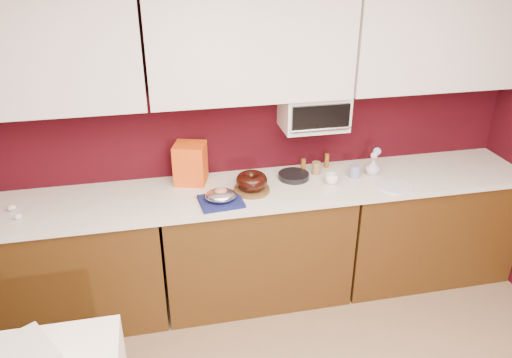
{
  "coord_description": "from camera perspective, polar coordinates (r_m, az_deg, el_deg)",
  "views": [
    {
      "loc": [
        -0.63,
        -1.06,
        2.48
      ],
      "look_at": [
        -0.02,
        1.84,
        1.02
      ],
      "focal_mm": 35.0,
      "sensor_mm": 36.0,
      "label": 1
    }
  ],
  "objects": [
    {
      "name": "base_cabinet_center",
      "position": [
        3.69,
        -0.07,
        -7.55
      ],
      "size": [
        1.31,
        0.58,
        0.86
      ],
      "primitive_type": "cube",
      "color": "#472B0E",
      "rests_on": "floor"
    },
    {
      "name": "base_cabinet_left",
      "position": [
        3.7,
        -21.0,
        -9.43
      ],
      "size": [
        1.31,
        0.58,
        0.86
      ],
      "primitive_type": "cube",
      "color": "#472B0E",
      "rests_on": "floor"
    },
    {
      "name": "china_plate",
      "position": [
        3.59,
        15.69,
        -0.86
      ],
      "size": [
        0.27,
        0.27,
        0.01
      ],
      "primitive_type": "cylinder",
      "rotation": [
        0.0,
        0.0,
        -0.14
      ],
      "color": "white",
      "rests_on": "countertop"
    },
    {
      "name": "bundt_cake",
      "position": [
        3.37,
        -0.5,
        -0.2
      ],
      "size": [
        0.26,
        0.26,
        0.09
      ],
      "primitive_type": "torus",
      "rotation": [
        0.0,
        0.0,
        -0.27
      ],
      "color": "black",
      "rests_on": "cake_base"
    },
    {
      "name": "navy_towel",
      "position": [
        3.27,
        -4.03,
        -2.57
      ],
      "size": [
        0.3,
        0.26,
        0.02
      ],
      "primitive_type": "cube",
      "rotation": [
        0.0,
        0.0,
        0.09
      ],
      "color": "#151A50",
      "rests_on": "countertop"
    },
    {
      "name": "base_cabinet_right",
      "position": [
        4.13,
        18.41,
        -5.03
      ],
      "size": [
        1.31,
        0.58,
        0.86
      ],
      "primitive_type": "cube",
      "color": "#472B0E",
      "rests_on": "floor"
    },
    {
      "name": "toaster_oven_door",
      "position": [
        3.38,
        7.44,
        6.91
      ],
      "size": [
        0.4,
        0.02,
        0.18
      ],
      "primitive_type": "cube",
      "color": "black",
      "rests_on": "toaster_oven"
    },
    {
      "name": "roasted_ham",
      "position": [
        3.23,
        -4.07,
        -1.49
      ],
      "size": [
        0.11,
        0.11,
        0.06
      ],
      "primitive_type": "ellipsoid",
      "rotation": [
        0.0,
        0.0,
        -0.42
      ],
      "color": "#C37859",
      "rests_on": "foil_ham_nest"
    },
    {
      "name": "egg_left",
      "position": [
        3.4,
        -25.57,
        -3.89
      ],
      "size": [
        0.05,
        0.04,
        0.04
      ],
      "primitive_type": "ellipsoid",
      "rotation": [
        0.0,
        0.0,
        0.02
      ],
      "color": "silver",
      "rests_on": "countertop"
    },
    {
      "name": "paper_cup",
      "position": [
        3.66,
        6.89,
        1.25
      ],
      "size": [
        0.08,
        0.08,
        0.09
      ],
      "primitive_type": "cylinder",
      "rotation": [
        0.0,
        0.0,
        0.37
      ],
      "color": "olive",
      "rests_on": "countertop"
    },
    {
      "name": "dark_pan",
      "position": [
        3.59,
        4.32,
        0.36
      ],
      "size": [
        0.23,
        0.23,
        0.04
      ],
      "primitive_type": "cylinder",
      "rotation": [
        0.0,
        0.0,
        0.06
      ],
      "color": "black",
      "rests_on": "countertop"
    },
    {
      "name": "amber_bottle",
      "position": [
        3.69,
        5.43,
        1.57
      ],
      "size": [
        0.04,
        0.04,
        0.1
      ],
      "primitive_type": "cylinder",
      "rotation": [
        0.0,
        0.0,
        -0.18
      ],
      "color": "brown",
      "rests_on": "countertop"
    },
    {
      "name": "blue_jar",
      "position": [
        3.66,
        11.23,
        0.87
      ],
      "size": [
        0.08,
        0.08,
        0.09
      ],
      "primitive_type": "cylinder",
      "rotation": [
        0.0,
        0.0,
        0.08
      ],
      "color": "navy",
      "rests_on": "countertop"
    },
    {
      "name": "amber_bottle_tall",
      "position": [
        3.77,
        8.08,
        2.08
      ],
      "size": [
        0.04,
        0.04,
        0.11
      ],
      "primitive_type": "cylinder",
      "rotation": [
        0.0,
        0.0,
        -0.3
      ],
      "color": "brown",
      "rests_on": "countertop"
    },
    {
      "name": "flower_vase",
      "position": [
        3.72,
        13.21,
        1.46
      ],
      "size": [
        0.12,
        0.12,
        0.13
      ],
      "primitive_type": "imported",
      "rotation": [
        0.0,
        0.0,
        0.43
      ],
      "color": "silver",
      "rests_on": "countertop"
    },
    {
      "name": "countertop",
      "position": [
        3.46,
        -0.08,
        -1.34
      ],
      "size": [
        4.0,
        0.62,
        0.04
      ],
      "primitive_type": "cube",
      "color": "silver",
      "rests_on": "base_cabinet_center"
    },
    {
      "name": "toaster_oven_handle",
      "position": [
        3.39,
        7.45,
        5.63
      ],
      "size": [
        0.42,
        0.02,
        0.02
      ],
      "primitive_type": "cylinder",
      "rotation": [
        0.0,
        1.57,
        0.0
      ],
      "color": "silver",
      "rests_on": "toaster_oven"
    },
    {
      "name": "pandoro_box",
      "position": [
        3.5,
        -7.5,
        1.78
      ],
      "size": [
        0.26,
        0.24,
        0.29
      ],
      "primitive_type": "cube",
      "rotation": [
        0.0,
        0.0,
        -0.3
      ],
      "color": "red",
      "rests_on": "countertop"
    },
    {
      "name": "cake_base",
      "position": [
        3.4,
        -0.5,
        -1.24
      ],
      "size": [
        0.28,
        0.28,
        0.02
      ],
      "primitive_type": "cylinder",
      "rotation": [
        0.0,
        0.0,
        0.17
      ],
      "color": "brown",
      "rests_on": "countertop"
    },
    {
      "name": "toaster_oven",
      "position": [
        3.52,
        6.6,
        7.76
      ],
      "size": [
        0.45,
        0.3,
        0.25
      ],
      "primitive_type": "cube",
      "color": "white",
      "rests_on": "upper_cabinet_center"
    },
    {
      "name": "upper_cabinet_left",
      "position": [
        3.28,
        -24.72,
        12.84
      ],
      "size": [
        1.31,
        0.33,
        0.7
      ],
      "primitive_type": "cube",
      "color": "white",
      "rests_on": "wall_back"
    },
    {
      "name": "wall_back",
      "position": [
        3.59,
        -1.11,
        6.16
      ],
      "size": [
        4.0,
        0.02,
        2.5
      ],
      "primitive_type": "cube",
      "color": "#36070E",
      "rests_on": "floor"
    },
    {
      "name": "upper_cabinet_center",
      "position": [
        3.27,
        -0.63,
        15.1
      ],
      "size": [
        1.31,
        0.33,
        0.7
      ],
      "primitive_type": "cube",
      "color": "white",
      "rests_on": "wall_back"
    },
    {
      "name": "coffee_mug",
      "position": [
        3.53,
        8.64,
        0.13
      ],
      "size": [
        0.1,
        0.1,
        0.09
      ],
      "primitive_type": "imported",
      "rotation": [
        0.0,
        0.0,
        0.4
      ],
      "color": "white",
      "rests_on": "countertop"
    },
    {
      "name": "upper_cabinet_right",
      "position": [
        3.76,
        20.45,
        15.01
      ],
      "size": [
        1.31,
        0.33,
        0.7
      ],
      "primitive_type": "cube",
      "color": "white",
      "rests_on": "wall_back"
    },
    {
      "name": "flower_blue",
      "position": [
        3.71,
        13.67,
        3.09
      ],
      "size": [
        0.06,
        0.06,
        0.06
      ],
      "primitive_type": "sphere",
      "color": "#8CB1E0",
      "rests_on": "flower_vase"
    },
    {
      "name": "flower_pink",
      "position": [
        3.69,
        13.34,
        2.62
      ],
      "size": [
        0.05,
        0.05,
        0.05
      ],
      "primitive_type": "sphere",
      "color": "pink",
      "rests_on": "flower_vase"
    },
    {
      "name": "foil_ham_nest",
      "position": [
        3.25,
        -4.05,
        -1.88
      ],
      "size": [
        0.21,
        0.18,
        0.08
      ],
      "primitive_type": "ellipsoid",
      "rotation": [
        0.0,
        0.0,
        0.04
      ],
      "color": "silver",
      "rests_on": "navy_towel"
    },
    {
      "name": "egg_right",
      "position": [
        3.52,
        -26.13,
        -2.98
      ],
      "size": [
        0.07,
        0.06,
        0.04
      ],
      "primitive_type": "ellipsoid",
      "rotation": [
        0.0,
        0.0,
        -0.36
      ],
      "color": "silver",
      "rests_on": "countertop"
    }
  ]
}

